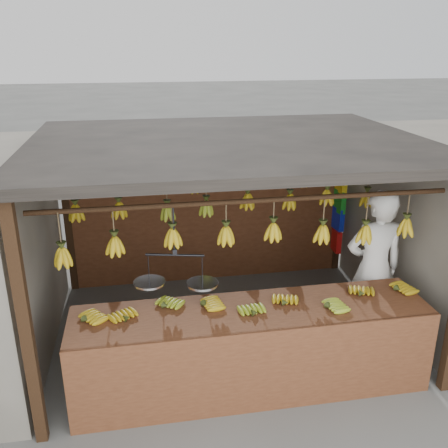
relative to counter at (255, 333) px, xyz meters
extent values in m
plane|color=#5B5B57|center=(-0.03, 1.23, -0.71)|extent=(80.00, 80.00, 0.00)
cube|color=black|center=(-2.03, -0.27, 0.44)|extent=(0.10, 0.10, 2.30)
cube|color=black|center=(-2.03, 2.73, 0.44)|extent=(0.10, 0.10, 2.30)
cube|color=black|center=(1.97, 2.73, 0.44)|extent=(0.10, 0.10, 2.30)
cube|color=black|center=(-0.03, 1.23, 1.64)|extent=(4.30, 3.30, 0.10)
cylinder|color=black|center=(-0.03, 0.23, 1.29)|extent=(4.00, 0.05, 0.05)
cylinder|color=black|center=(-0.03, 1.23, 1.29)|extent=(4.00, 0.05, 0.05)
cylinder|color=black|center=(-0.03, 2.23, 1.29)|extent=(4.00, 0.05, 0.05)
cube|color=brown|center=(-0.03, 2.73, 0.19)|extent=(4.00, 0.06, 1.80)
cube|color=brown|center=(0.00, 0.13, 0.15)|extent=(3.58, 0.79, 0.08)
cube|color=brown|center=(0.00, -0.27, -0.26)|extent=(3.58, 0.04, 0.90)
cube|color=black|center=(-1.69, -0.22, -0.30)|extent=(0.07, 0.07, 0.82)
cube|color=black|center=(1.69, -0.22, -0.30)|extent=(0.07, 0.07, 0.82)
cube|color=black|center=(-1.69, 0.48, -0.30)|extent=(0.07, 0.07, 0.82)
cube|color=black|center=(1.69, 0.48, -0.30)|extent=(0.07, 0.07, 0.82)
ellipsoid|color=#B89413|center=(-1.60, 0.16, 0.22)|extent=(0.30, 0.29, 0.06)
ellipsoid|color=#B89413|center=(-1.22, 0.12, 0.22)|extent=(0.27, 0.30, 0.06)
ellipsoid|color=#92A523|center=(-0.84, 0.29, 0.22)|extent=(0.29, 0.30, 0.06)
ellipsoid|color=#B89413|center=(-0.46, 0.25, 0.22)|extent=(0.27, 0.22, 0.06)
ellipsoid|color=#92A523|center=(0.00, 0.00, 0.22)|extent=(0.20, 0.26, 0.06)
ellipsoid|color=#B89413|center=(0.34, 0.14, 0.22)|extent=(0.24, 0.28, 0.06)
ellipsoid|color=#92A523|center=(0.74, -0.01, 0.22)|extent=(0.27, 0.22, 0.06)
ellipsoid|color=#B89413|center=(1.19, 0.19, 0.22)|extent=(0.26, 0.29, 0.06)
ellipsoid|color=#B89413|center=(1.60, 0.21, 0.22)|extent=(0.28, 0.24, 0.06)
ellipsoid|color=#B89413|center=(-1.74, 0.20, 0.86)|extent=(0.16, 0.16, 0.28)
ellipsoid|color=#B89413|center=(-1.28, 0.27, 0.91)|extent=(0.16, 0.16, 0.28)
ellipsoid|color=#B89413|center=(-0.75, 0.25, 0.96)|extent=(0.16, 0.16, 0.28)
ellipsoid|color=#B89413|center=(-0.24, 0.25, 0.95)|extent=(0.16, 0.16, 0.28)
ellipsoid|color=#B89413|center=(0.22, 0.26, 0.95)|extent=(0.16, 0.16, 0.28)
ellipsoid|color=#B89413|center=(0.73, 0.26, 0.89)|extent=(0.16, 0.16, 0.28)
ellipsoid|color=#B89413|center=(1.17, 0.23, 0.87)|extent=(0.16, 0.16, 0.28)
ellipsoid|color=#B89413|center=(1.62, 0.26, 0.90)|extent=(0.16, 0.16, 0.28)
ellipsoid|color=#B89413|center=(-1.71, 1.21, 0.94)|extent=(0.16, 0.16, 0.28)
ellipsoid|color=#B89413|center=(-1.26, 1.25, 0.93)|extent=(0.16, 0.16, 0.28)
ellipsoid|color=#92A523|center=(-0.73, 1.27, 0.87)|extent=(0.16, 0.16, 0.28)
ellipsoid|color=#92A523|center=(-0.28, 1.28, 0.89)|extent=(0.16, 0.16, 0.28)
ellipsoid|color=#B89413|center=(0.19, 1.23, 0.96)|extent=(0.16, 0.16, 0.28)
ellipsoid|color=#B89413|center=(0.71, 1.28, 0.91)|extent=(0.16, 0.16, 0.28)
ellipsoid|color=#B89413|center=(1.14, 1.22, 0.96)|extent=(0.16, 0.16, 0.28)
ellipsoid|color=#B89413|center=(1.67, 1.26, 0.90)|extent=(0.16, 0.16, 0.28)
ellipsoid|color=#B89413|center=(-1.73, 2.25, 0.90)|extent=(0.16, 0.16, 0.28)
ellipsoid|color=#92A523|center=(-1.25, 2.23, 0.90)|extent=(0.16, 0.16, 0.28)
ellipsoid|color=#B89413|center=(-0.75, 2.22, 0.90)|extent=(0.16, 0.16, 0.28)
ellipsoid|color=#B89413|center=(-0.30, 2.27, 0.87)|extent=(0.16, 0.16, 0.28)
ellipsoid|color=#B89413|center=(0.20, 2.22, 0.91)|extent=(0.16, 0.16, 0.28)
ellipsoid|color=#B89413|center=(0.65, 2.19, 0.96)|extent=(0.16, 0.16, 0.28)
ellipsoid|color=#B89413|center=(1.20, 2.24, 0.89)|extent=(0.16, 0.16, 0.28)
ellipsoid|color=#B89413|center=(1.70, 2.18, 0.94)|extent=(0.16, 0.16, 0.28)
cylinder|color=black|center=(-0.74, 0.23, 1.04)|extent=(0.02, 0.02, 0.49)
cylinder|color=black|center=(-0.74, 0.23, 0.79)|extent=(0.55, 0.15, 0.02)
cylinder|color=silver|center=(-0.99, 0.28, 0.49)|extent=(0.30, 0.30, 0.02)
cylinder|color=silver|center=(-0.48, 0.17, 0.49)|extent=(0.30, 0.30, 0.02)
imported|color=white|center=(1.57, 0.71, 0.23)|extent=(0.69, 0.46, 1.89)
cube|color=yellow|center=(1.91, 2.58, 0.76)|extent=(0.08, 0.26, 0.34)
cube|color=#199926|center=(1.91, 2.58, 0.44)|extent=(0.08, 0.26, 0.34)
cube|color=#1426BF|center=(1.91, 2.58, 0.17)|extent=(0.08, 0.26, 0.34)
cube|color=red|center=(1.91, 2.58, -0.19)|extent=(0.08, 0.26, 0.34)
camera|label=1|loc=(-1.04, -4.10, 2.70)|focal=40.00mm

